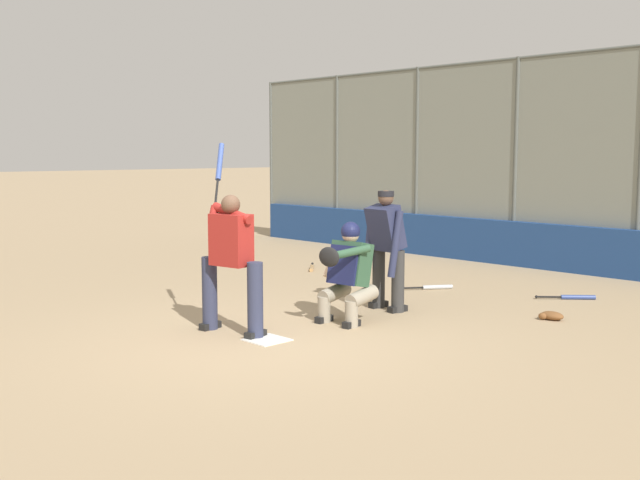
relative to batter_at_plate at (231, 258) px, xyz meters
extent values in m
plane|color=tan|center=(-0.55, -0.07, -0.89)|extent=(160.00, 160.00, 0.00)
cube|color=white|center=(-0.55, -0.07, -0.89)|extent=(0.43, 0.43, 0.01)
cylinder|color=#515651|center=(0.62, -7.18, 1.05)|extent=(0.08, 0.08, 3.88)
cylinder|color=#515651|center=(2.96, -7.18, 1.05)|extent=(0.08, 0.08, 3.88)
cylinder|color=#515651|center=(5.30, -7.18, 1.05)|extent=(0.08, 0.08, 3.88)
cylinder|color=#515651|center=(7.64, -7.18, 1.05)|extent=(0.08, 0.08, 3.88)
cube|color=gray|center=(-0.55, -7.18, 1.05)|extent=(16.38, 0.01, 3.88)
cylinder|color=#515651|center=(-0.55, -7.18, 2.96)|extent=(16.38, 0.06, 0.06)
cube|color=navy|center=(-0.55, -7.08, -0.47)|extent=(16.06, 0.18, 0.84)
cylinder|color=#2D334C|center=(-0.37, -0.05, -0.45)|extent=(0.18, 0.18, 0.88)
cube|color=black|center=(-0.37, -0.05, -0.85)|extent=(0.15, 0.29, 0.08)
cylinder|color=#2D334C|center=(0.35, 0.06, -0.45)|extent=(0.18, 0.18, 0.88)
cube|color=black|center=(0.35, 0.06, -0.85)|extent=(0.15, 0.29, 0.08)
cube|color=maroon|center=(-0.01, 0.00, 0.22)|extent=(0.51, 0.34, 0.60)
sphere|color=brown|center=(-0.01, 0.00, 0.63)|extent=(0.22, 0.22, 0.22)
cylinder|color=maroon|center=(0.00, -0.02, 0.53)|extent=(0.62, 0.14, 0.23)
cylinder|color=maroon|center=(0.28, 0.02, 0.53)|extent=(0.14, 0.17, 0.17)
sphere|color=black|center=(0.29, 0.00, 0.59)|extent=(0.04, 0.04, 0.04)
cylinder|color=black|center=(0.36, -0.07, 0.74)|extent=(0.17, 0.18, 0.32)
cylinder|color=#334789|center=(0.51, -0.24, 1.11)|extent=(0.27, 0.29, 0.46)
cylinder|color=gray|center=(-0.78, -1.22, -0.73)|extent=(0.16, 0.16, 0.32)
cylinder|color=gray|center=(-0.76, -1.43, -0.55)|extent=(0.24, 0.51, 0.25)
cube|color=black|center=(-0.78, -1.22, -0.85)|extent=(0.13, 0.27, 0.08)
cylinder|color=gray|center=(-0.35, -1.18, -0.73)|extent=(0.16, 0.16, 0.32)
cylinder|color=gray|center=(-0.33, -1.39, -0.55)|extent=(0.24, 0.51, 0.25)
cube|color=black|center=(-0.35, -1.18, -0.85)|extent=(0.13, 0.27, 0.08)
cube|color=#2D5138|center=(-0.54, -1.46, -0.16)|extent=(0.51, 0.42, 0.58)
cube|color=#191E47|center=(-0.55, -1.30, -0.16)|extent=(0.43, 0.18, 0.48)
sphere|color=tan|center=(-0.54, -1.46, 0.21)|extent=(0.22, 0.22, 0.22)
sphere|color=#191E47|center=(-0.54, -1.46, 0.25)|extent=(0.24, 0.24, 0.24)
cylinder|color=#2D5138|center=(-0.74, -1.22, 0.02)|extent=(0.25, 0.57, 0.17)
ellipsoid|color=black|center=(-0.66, -0.95, -0.01)|extent=(0.31, 0.13, 0.24)
cylinder|color=tan|center=(-0.26, -1.43, -0.13)|extent=(0.13, 0.34, 0.47)
cylinder|color=#333333|center=(-0.60, -2.31, -0.48)|extent=(0.17, 0.17, 0.83)
cube|color=black|center=(-0.60, -2.31, -0.85)|extent=(0.14, 0.29, 0.08)
cylinder|color=#333333|center=(-0.23, -2.35, -0.48)|extent=(0.17, 0.17, 0.83)
cube|color=black|center=(-0.23, -2.35, -0.85)|extent=(0.14, 0.29, 0.08)
cube|color=#282D4C|center=(-0.41, -2.27, 0.23)|extent=(0.49, 0.44, 0.63)
sphere|color=brown|center=(-0.41, -2.27, 0.62)|extent=(0.21, 0.21, 0.21)
cylinder|color=black|center=(-0.41, -2.27, 0.68)|extent=(0.22, 0.22, 0.07)
cylinder|color=#282D4C|center=(-0.66, -2.18, 0.04)|extent=(0.16, 0.24, 0.88)
cylinder|color=#282D4C|center=(-0.14, -2.24, 0.04)|extent=(0.12, 0.23, 0.88)
sphere|color=black|center=(-1.45, -4.44, -0.86)|extent=(0.04, 0.04, 0.04)
cylinder|color=black|center=(-1.58, -4.56, -0.86)|extent=(0.28, 0.26, 0.03)
cylinder|color=#334789|center=(-1.88, -4.84, -0.86)|extent=(0.40, 0.38, 0.07)
sphere|color=black|center=(3.20, -4.38, -0.86)|extent=(0.04, 0.04, 0.04)
cylinder|color=black|center=(3.08, -4.26, -0.86)|extent=(0.26, 0.26, 0.03)
cylinder|color=tan|center=(2.80, -3.97, -0.86)|extent=(0.37, 0.38, 0.07)
sphere|color=black|center=(0.37, -3.57, -0.86)|extent=(0.04, 0.04, 0.04)
cylinder|color=black|center=(0.27, -3.72, -0.86)|extent=(0.22, 0.30, 0.03)
cylinder|color=#B7BCC1|center=(0.04, -4.05, -0.86)|extent=(0.32, 0.43, 0.07)
ellipsoid|color=brown|center=(-2.29, -3.34, -0.84)|extent=(0.30, 0.19, 0.11)
ellipsoid|color=brown|center=(-2.20, -3.25, -0.84)|extent=(0.11, 0.08, 0.09)
camera|label=1|loc=(-6.90, 5.28, 1.22)|focal=42.00mm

